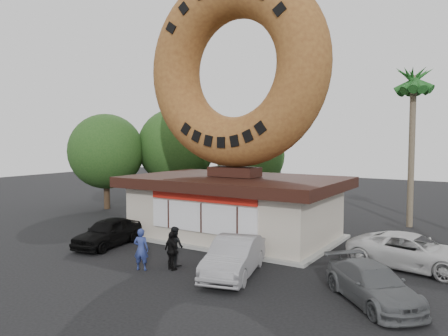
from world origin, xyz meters
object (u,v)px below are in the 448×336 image
donut_shop (234,205)px  person_right (172,251)px  car_black (108,232)px  car_grey (373,284)px  giant_donut (235,68)px  person_left (141,249)px  car_silver (234,257)px  street_lamp (282,149)px  person_center (175,246)px  car_white (413,252)px

donut_shop → person_right: size_ratio=7.11×
car_black → car_grey: 12.94m
giant_donut → person_left: giant_donut is taller
car_silver → person_left: bearing=-173.6°
giant_donut → street_lamp: size_ratio=1.30×
giant_donut → car_grey: (8.58, -5.62, -8.38)m
person_center → giant_donut: bearing=-67.0°
person_left → car_white: 11.09m
car_silver → donut_shop: bearing=105.6°
person_center → car_grey: 8.06m
person_center → car_white: size_ratio=0.32×
donut_shop → car_silver: size_ratio=2.50×
person_center → street_lamp: bearing=-63.6°
car_white → person_right: bearing=131.6°
giant_donut → car_white: bearing=-6.0°
donut_shop → car_grey: size_ratio=2.63×
car_grey → person_center: bearing=137.0°
donut_shop → person_left: donut_shop is taller
car_grey → car_white: car_white is taller
donut_shop → car_grey: 10.32m
car_black → car_silver: car_silver is taller
giant_donut → donut_shop: bearing=-90.0°
person_right → car_black: person_right is taller
car_grey → donut_shop: bearing=102.8°
person_left → street_lamp: bearing=-106.6°
donut_shop → person_center: (0.52, -5.74, -0.94)m
street_lamp → person_center: 16.35m
giant_donut → car_black: (-4.34, -4.95, -8.30)m
person_center → car_black: 4.93m
car_black → person_left: bearing=-34.6°
donut_shop → car_white: (9.06, -0.93, -1.06)m
giant_donut → street_lamp: giant_donut is taller
person_right → giant_donut: bearing=-64.2°
person_center → car_silver: (2.79, 0.17, -0.09)m
giant_donut → car_silver: (3.32, -5.59, -8.26)m
donut_shop → person_left: size_ratio=6.57×
street_lamp → car_silver: size_ratio=1.79×
giant_donut → car_silver: bearing=-59.3°
car_white → giant_donut: bearing=92.4°
person_right → person_left: bearing=50.2°
person_left → person_center: bearing=-143.4°
car_grey → car_silver: bearing=135.7°
donut_shop → giant_donut: (0.00, 0.02, 7.23)m
giant_donut → car_black: giant_donut is taller
giant_donut → person_left: 10.74m
giant_donut → car_grey: giant_donut is taller
person_left → donut_shop: bearing=-113.9°
donut_shop → car_silver: bearing=-59.3°
person_right → car_silver: bearing=-144.8°
donut_shop → giant_donut: bearing=90.0°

